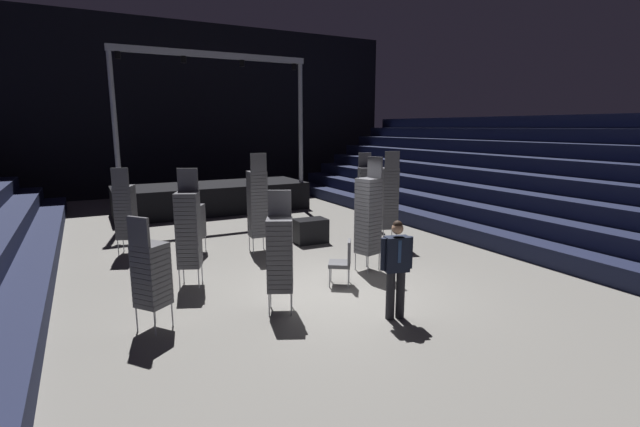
{
  "coord_description": "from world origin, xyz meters",
  "views": [
    {
      "loc": [
        -4.26,
        -7.36,
        3.21
      ],
      "look_at": [
        0.08,
        0.91,
        1.4
      ],
      "focal_mm": 25.25,
      "sensor_mm": 36.0,
      "label": 1
    }
  ],
  "objects_px": {
    "chair_stack_mid_right": "(194,220)",
    "chair_stack_mid_centre": "(280,253)",
    "stage_riser": "(212,195)",
    "man_with_tie": "(396,264)",
    "chair_stack_front_right": "(365,190)",
    "chair_stack_mid_left": "(257,203)",
    "chair_stack_rear_right": "(151,273)",
    "chair_stack_rear_centre": "(368,215)",
    "chair_stack_front_left": "(389,197)",
    "chair_stack_rear_left": "(188,228)",
    "chair_stack_aisle_left": "(125,211)",
    "equipment_road_case": "(310,231)",
    "loose_chair_near_man": "(343,260)"
  },
  "relations": [
    {
      "from": "stage_riser",
      "to": "chair_stack_front_left",
      "type": "xyz_separation_m",
      "value": [
        3.17,
        -6.93,
        0.64
      ]
    },
    {
      "from": "chair_stack_mid_centre",
      "to": "chair_stack_aisle_left",
      "type": "height_order",
      "value": "chair_stack_aisle_left"
    },
    {
      "from": "man_with_tie",
      "to": "chair_stack_front_right",
      "type": "bearing_deg",
      "value": -104.84
    },
    {
      "from": "chair_stack_front_left",
      "to": "chair_stack_rear_left",
      "type": "xyz_separation_m",
      "value": [
        -5.68,
        -1.0,
        -0.08
      ]
    },
    {
      "from": "man_with_tie",
      "to": "chair_stack_mid_left",
      "type": "relative_size",
      "value": 0.66
    },
    {
      "from": "equipment_road_case",
      "to": "chair_stack_front_right",
      "type": "bearing_deg",
      "value": 22.22
    },
    {
      "from": "stage_riser",
      "to": "chair_stack_mid_right",
      "type": "height_order",
      "value": "stage_riser"
    },
    {
      "from": "chair_stack_rear_right",
      "to": "chair_stack_mid_centre",
      "type": "bearing_deg",
      "value": 44.49
    },
    {
      "from": "man_with_tie",
      "to": "chair_stack_mid_centre",
      "type": "xyz_separation_m",
      "value": [
        -1.6,
        1.18,
        0.11
      ]
    },
    {
      "from": "chair_stack_mid_left",
      "to": "chair_stack_rear_right",
      "type": "xyz_separation_m",
      "value": [
        -3.08,
        -3.6,
        -0.34
      ]
    },
    {
      "from": "chair_stack_mid_left",
      "to": "chair_stack_rear_centre",
      "type": "distance_m",
      "value": 3.11
    },
    {
      "from": "man_with_tie",
      "to": "chair_stack_rear_centre",
      "type": "bearing_deg",
      "value": -99.08
    },
    {
      "from": "chair_stack_rear_centre",
      "to": "man_with_tie",
      "type": "bearing_deg",
      "value": 142.08
    },
    {
      "from": "chair_stack_mid_right",
      "to": "chair_stack_mid_centre",
      "type": "relative_size",
      "value": 0.8
    },
    {
      "from": "chair_stack_front_left",
      "to": "equipment_road_case",
      "type": "distance_m",
      "value": 2.38
    },
    {
      "from": "chair_stack_rear_left",
      "to": "chair_stack_aisle_left",
      "type": "xyz_separation_m",
      "value": [
        -0.92,
        3.14,
        -0.08
      ]
    },
    {
      "from": "chair_stack_rear_centre",
      "to": "loose_chair_near_man",
      "type": "bearing_deg",
      "value": 106.1
    },
    {
      "from": "chair_stack_front_left",
      "to": "equipment_road_case",
      "type": "relative_size",
      "value": 2.84
    },
    {
      "from": "chair_stack_mid_left",
      "to": "chair_stack_rear_right",
      "type": "bearing_deg",
      "value": -126.54
    },
    {
      "from": "chair_stack_front_right",
      "to": "chair_stack_rear_left",
      "type": "bearing_deg",
      "value": 48.12
    },
    {
      "from": "chair_stack_aisle_left",
      "to": "chair_stack_mid_centre",
      "type": "bearing_deg",
      "value": -45.59
    },
    {
      "from": "man_with_tie",
      "to": "chair_stack_rear_left",
      "type": "bearing_deg",
      "value": -35.95
    },
    {
      "from": "chair_stack_mid_right",
      "to": "chair_stack_mid_centre",
      "type": "xyz_separation_m",
      "value": [
        0.47,
        -4.55,
        0.21
      ]
    },
    {
      "from": "chair_stack_mid_right",
      "to": "loose_chair_near_man",
      "type": "bearing_deg",
      "value": 59.3
    },
    {
      "from": "man_with_tie",
      "to": "chair_stack_mid_centre",
      "type": "relative_size",
      "value": 0.8
    },
    {
      "from": "chair_stack_rear_centre",
      "to": "chair_stack_mid_centre",
      "type": "bearing_deg",
      "value": 100.57
    },
    {
      "from": "man_with_tie",
      "to": "chair_stack_front_left",
      "type": "bearing_deg",
      "value": -110.42
    },
    {
      "from": "chair_stack_rear_left",
      "to": "man_with_tie",
      "type": "bearing_deg",
      "value": 153.03
    },
    {
      "from": "chair_stack_mid_left",
      "to": "chair_stack_rear_left",
      "type": "xyz_separation_m",
      "value": [
        -2.12,
        -1.79,
        -0.08
      ]
    },
    {
      "from": "chair_stack_front_left",
      "to": "loose_chair_near_man",
      "type": "xyz_separation_m",
      "value": [
        -2.91,
        -2.44,
        -0.75
      ]
    },
    {
      "from": "stage_riser",
      "to": "chair_stack_aisle_left",
      "type": "distance_m",
      "value": 5.91
    },
    {
      "from": "chair_stack_mid_left",
      "to": "loose_chair_near_man",
      "type": "xyz_separation_m",
      "value": [
        0.66,
        -3.23,
        -0.75
      ]
    },
    {
      "from": "chair_stack_front_right",
      "to": "chair_stack_mid_right",
      "type": "relative_size",
      "value": 1.4
    },
    {
      "from": "chair_stack_mid_left",
      "to": "chair_stack_rear_right",
      "type": "distance_m",
      "value": 4.75
    },
    {
      "from": "chair_stack_mid_right",
      "to": "chair_stack_mid_centre",
      "type": "distance_m",
      "value": 4.57
    },
    {
      "from": "stage_riser",
      "to": "chair_stack_aisle_left",
      "type": "xyz_separation_m",
      "value": [
        -3.43,
        -4.79,
        0.47
      ]
    },
    {
      "from": "chair_stack_front_left",
      "to": "chair_stack_rear_centre",
      "type": "xyz_separation_m",
      "value": [
        -1.92,
        -1.85,
        0.0
      ]
    },
    {
      "from": "chair_stack_mid_left",
      "to": "loose_chair_near_man",
      "type": "relative_size",
      "value": 2.71
    },
    {
      "from": "chair_stack_rear_left",
      "to": "chair_stack_rear_centre",
      "type": "height_order",
      "value": "chair_stack_rear_centre"
    },
    {
      "from": "stage_riser",
      "to": "man_with_tie",
      "type": "xyz_separation_m",
      "value": [
        0.21,
        -11.2,
        0.32
      ]
    },
    {
      "from": "chair_stack_rear_right",
      "to": "chair_stack_rear_centre",
      "type": "xyz_separation_m",
      "value": [
        4.73,
        0.95,
        0.34
      ]
    },
    {
      "from": "stage_riser",
      "to": "chair_stack_mid_left",
      "type": "xyz_separation_m",
      "value": [
        -0.39,
        -6.14,
        0.64
      ]
    },
    {
      "from": "chair_stack_rear_left",
      "to": "chair_stack_aisle_left",
      "type": "distance_m",
      "value": 3.27
    },
    {
      "from": "chair_stack_front_left",
      "to": "chair_stack_rear_centre",
      "type": "bearing_deg",
      "value": -118.28
    },
    {
      "from": "chair_stack_mid_left",
      "to": "chair_stack_rear_right",
      "type": "relative_size",
      "value": 1.36
    },
    {
      "from": "man_with_tie",
      "to": "chair_stack_aisle_left",
      "type": "height_order",
      "value": "chair_stack_aisle_left"
    },
    {
      "from": "equipment_road_case",
      "to": "loose_chair_near_man",
      "type": "distance_m",
      "value": 3.53
    },
    {
      "from": "stage_riser",
      "to": "loose_chair_near_man",
      "type": "bearing_deg",
      "value": -88.39
    },
    {
      "from": "chair_stack_aisle_left",
      "to": "equipment_road_case",
      "type": "distance_m",
      "value": 4.85
    },
    {
      "from": "stage_riser",
      "to": "chair_stack_rear_centre",
      "type": "xyz_separation_m",
      "value": [
        1.26,
        -8.78,
        0.64
      ]
    }
  ]
}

